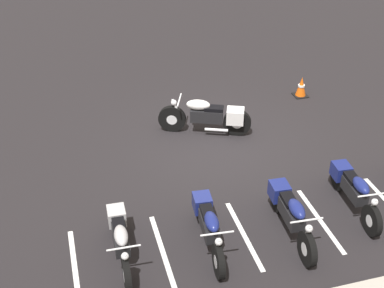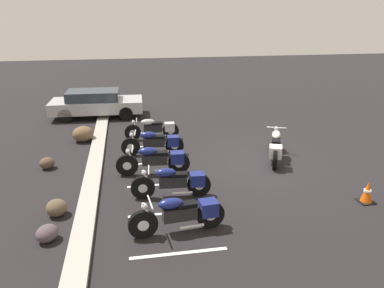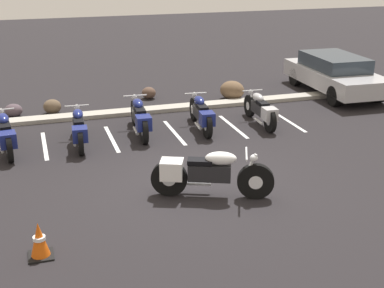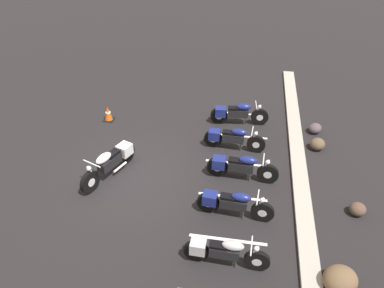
# 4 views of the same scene
# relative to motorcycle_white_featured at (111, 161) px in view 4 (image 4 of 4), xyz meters

# --- Properties ---
(ground) EXTENTS (60.00, 60.00, 0.00)m
(ground) POSITION_rel_motorcycle_white_featured_xyz_m (-0.00, 0.61, -0.51)
(ground) COLOR black
(motorcycle_white_featured) EXTENTS (2.31, 1.14, 0.96)m
(motorcycle_white_featured) POSITION_rel_motorcycle_white_featured_xyz_m (0.00, 0.00, 0.00)
(motorcycle_white_featured) COLOR black
(motorcycle_white_featured) RESTS_ON ground
(parked_bike_0) EXTENTS (0.66, 2.27, 0.89)m
(parked_bike_0) POSITION_rel_motorcycle_white_featured_xyz_m (-3.80, 3.78, -0.03)
(parked_bike_0) COLOR black
(parked_bike_0) RESTS_ON ground
(parked_bike_1) EXTENTS (0.62, 2.20, 0.86)m
(parked_bike_1) POSITION_rel_motorcycle_white_featured_xyz_m (-2.07, 3.72, -0.05)
(parked_bike_1) COLOR black
(parked_bike_1) RESTS_ON ground
(parked_bike_2) EXTENTS (0.65, 2.30, 0.90)m
(parked_bike_2) POSITION_rel_motorcycle_white_featured_xyz_m (-0.45, 4.08, -0.03)
(parked_bike_2) COLOR black
(parked_bike_2) RESTS_ON ground
(parked_bike_3) EXTENTS (0.62, 2.21, 0.87)m
(parked_bike_3) POSITION_rel_motorcycle_white_featured_xyz_m (1.23, 3.97, -0.05)
(parked_bike_3) COLOR black
(parked_bike_3) RESTS_ON ground
(parked_bike_4) EXTENTS (0.60, 2.15, 0.85)m
(parked_bike_4) POSITION_rel_motorcycle_white_featured_xyz_m (2.95, 3.88, -0.06)
(parked_bike_4) COLOR black
(parked_bike_4) RESTS_ON ground
(concrete_curb) EXTENTS (18.00, 0.50, 0.12)m
(concrete_curb) POSITION_rel_motorcycle_white_featured_xyz_m (-0.00, 6.06, -0.45)
(concrete_curb) COLOR #A8A399
(concrete_curb) RESTS_ON ground
(landscape_rock_0) EXTENTS (0.63, 0.62, 0.43)m
(landscape_rock_0) POSITION_rel_motorcycle_white_featured_xyz_m (-2.54, 6.78, -0.29)
(landscape_rock_0) COLOR brown
(landscape_rock_0) RESTS_ON ground
(landscape_rock_1) EXTENTS (0.58, 0.59, 0.38)m
(landscape_rock_1) POSITION_rel_motorcycle_white_featured_xyz_m (0.60, 7.57, -0.32)
(landscape_rock_1) COLOR brown
(landscape_rock_1) RESTS_ON ground
(landscape_rock_2) EXTENTS (1.04, 1.07, 0.61)m
(landscape_rock_2) POSITION_rel_motorcycle_white_featured_xyz_m (3.19, 6.67, -0.21)
(landscape_rock_2) COLOR brown
(landscape_rock_2) RESTS_ON ground
(landscape_rock_3) EXTENTS (0.69, 0.67, 0.38)m
(landscape_rock_3) POSITION_rel_motorcycle_white_featured_xyz_m (-3.65, 6.81, -0.32)
(landscape_rock_3) COLOR #52444C
(landscape_rock_3) RESTS_ON ground
(traffic_cone) EXTENTS (0.40, 0.40, 0.61)m
(traffic_cone) POSITION_rel_motorcycle_white_featured_xyz_m (-3.25, -1.30, -0.23)
(traffic_cone) COLOR black
(traffic_cone) RESTS_ON ground
(stall_line_0) EXTENTS (0.10, 2.10, 0.00)m
(stall_line_0) POSITION_rel_motorcycle_white_featured_xyz_m (-4.62, 3.98, -0.51)
(stall_line_0) COLOR white
(stall_line_0) RESTS_ON ground
(stall_line_1) EXTENTS (0.10, 2.10, 0.00)m
(stall_line_1) POSITION_rel_motorcycle_white_featured_xyz_m (-2.92, 3.98, -0.51)
(stall_line_1) COLOR white
(stall_line_1) RESTS_ON ground
(stall_line_2) EXTENTS (0.10, 2.10, 0.00)m
(stall_line_2) POSITION_rel_motorcycle_white_featured_xyz_m (-1.23, 3.98, -0.51)
(stall_line_2) COLOR white
(stall_line_2) RESTS_ON ground
(stall_line_3) EXTENTS (0.10, 2.10, 0.00)m
(stall_line_3) POSITION_rel_motorcycle_white_featured_xyz_m (0.47, 3.98, -0.51)
(stall_line_3) COLOR white
(stall_line_3) RESTS_ON ground
(stall_line_4) EXTENTS (0.10, 2.10, 0.00)m
(stall_line_4) POSITION_rel_motorcycle_white_featured_xyz_m (2.17, 3.98, -0.51)
(stall_line_4) COLOR white
(stall_line_4) RESTS_ON ground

